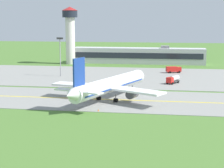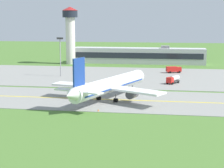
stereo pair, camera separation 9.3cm
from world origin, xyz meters
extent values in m
plane|color=#47702D|center=(0.00, 0.00, 0.00)|extent=(500.00, 500.00, 0.00)
cube|color=gray|center=(0.00, 0.00, 0.05)|extent=(240.00, 28.00, 0.10)
cube|color=gray|center=(10.00, 42.00, 0.05)|extent=(140.00, 52.00, 0.10)
cube|color=yellow|center=(0.00, 0.00, 0.11)|extent=(220.00, 0.60, 0.01)
cylinder|color=white|center=(2.96, 0.00, 4.20)|extent=(15.66, 33.25, 4.00)
cone|color=white|center=(9.33, 17.05, 4.20)|extent=(4.47, 3.77, 3.80)
cone|color=white|center=(-3.49, -17.23, 4.60)|extent=(4.31, 4.19, 3.40)
cube|color=navy|center=(2.96, 0.00, 3.70)|extent=(14.78, 30.73, 0.36)
cube|color=#1E232D|center=(8.56, 14.99, 4.90)|extent=(3.82, 2.88, 0.70)
cube|color=white|center=(-5.77, 0.92, 3.70)|extent=(15.68, 7.93, 0.50)
cylinder|color=#47474C|center=(-3.20, 2.09, 2.30)|extent=(3.35, 3.99, 2.30)
cylinder|color=black|center=(-2.64, 3.59, 2.30)|extent=(2.05, 0.97, 2.10)
cube|color=white|center=(10.15, -5.04, 3.70)|extent=(15.47, 11.38, 0.50)
cylinder|color=#47474C|center=(8.98, -2.46, 2.30)|extent=(3.35, 3.99, 2.30)
cylinder|color=black|center=(9.54, -0.96, 2.30)|extent=(2.05, 0.97, 2.10)
cube|color=navy|center=(-2.30, -14.05, 9.45)|extent=(1.92, 4.26, 6.50)
cube|color=white|center=(-5.36, -13.11, 5.00)|extent=(6.41, 3.83, 0.30)
cube|color=white|center=(0.63, -15.36, 5.00)|extent=(6.44, 4.83, 0.30)
cylinder|color=slate|center=(7.51, 12.18, 1.38)|extent=(0.24, 0.24, 1.65)
cylinder|color=black|center=(7.51, 12.18, 0.55)|extent=(0.71, 1.15, 1.10)
cylinder|color=slate|center=(-0.18, -0.96, 1.38)|extent=(0.24, 0.24, 1.65)
cylinder|color=black|center=(-0.44, -0.86, 0.55)|extent=(0.71, 1.15, 1.10)
cylinder|color=black|center=(0.08, -1.06, 0.55)|extent=(0.71, 1.15, 1.10)
cylinder|color=slate|center=(4.69, -2.78, 1.38)|extent=(0.24, 0.24, 1.65)
cylinder|color=black|center=(4.43, -2.69, 0.55)|extent=(0.71, 1.15, 1.10)
cylinder|color=black|center=(4.95, -2.88, 0.55)|extent=(0.71, 1.15, 1.10)
cube|color=red|center=(21.95, 54.77, 1.50)|extent=(2.31, 2.44, 1.80)
cube|color=#1E232D|center=(22.68, 55.00, 1.81)|extent=(0.66, 1.79, 0.81)
cube|color=red|center=(19.09, 53.88, 1.60)|extent=(4.63, 3.25, 2.00)
cylinder|color=orange|center=(21.95, 54.77, 2.50)|extent=(0.20, 0.20, 0.18)
cylinder|color=black|center=(21.66, 55.73, 0.45)|extent=(0.95, 0.55, 0.90)
cylinder|color=black|center=(22.25, 53.81, 0.45)|extent=(0.95, 0.55, 0.90)
cylinder|color=black|center=(17.97, 54.64, 0.45)|extent=(0.95, 0.55, 0.90)
cylinder|color=black|center=(18.59, 52.63, 0.45)|extent=(0.95, 0.55, 0.90)
cube|color=red|center=(18.59, 26.74, 1.50)|extent=(2.62, 2.55, 1.80)
cube|color=#1E232D|center=(18.21, 26.07, 1.81)|extent=(1.66, 1.00, 0.81)
cylinder|color=silver|center=(20.05, 29.36, 1.75)|extent=(3.62, 4.54, 1.80)
cube|color=#383838|center=(20.05, 29.36, 0.72)|extent=(3.89, 4.69, 0.24)
cylinder|color=orange|center=(18.59, 26.74, 2.50)|extent=(0.20, 0.20, 0.18)
cylinder|color=black|center=(19.46, 26.25, 0.45)|extent=(0.70, 0.93, 0.90)
cylinder|color=black|center=(17.72, 27.23, 0.45)|extent=(0.70, 0.93, 0.90)
cylinder|color=black|center=(21.38, 29.58, 0.45)|extent=(0.70, 0.93, 0.90)
cylinder|color=black|center=(19.55, 30.60, 0.45)|extent=(0.70, 0.93, 0.90)
cube|color=#B2B2B7|center=(3.21, 85.13, 3.78)|extent=(63.66, 8.55, 7.57)
cube|color=#1E232D|center=(3.21, 80.81, 4.16)|extent=(61.11, 0.10, 2.72)
cube|color=slate|center=(15.94, 85.13, 8.17)|extent=(4.00, 4.00, 1.20)
cylinder|color=silver|center=(-28.97, 77.98, 11.07)|extent=(4.40, 4.40, 22.14)
cylinder|color=#1E232D|center=(-28.97, 77.98, 23.74)|extent=(7.20, 7.20, 3.20)
cone|color=maroon|center=(-28.97, 77.98, 26.24)|extent=(7.60, 7.60, 1.80)
cylinder|color=gray|center=(-22.34, 38.43, 7.00)|extent=(0.36, 0.36, 14.00)
cube|color=#333333|center=(-22.34, 38.43, 14.35)|extent=(2.40, 0.50, 0.70)
cone|color=orange|center=(2.04, -13.22, 0.30)|extent=(0.44, 0.44, 0.60)
camera|label=1|loc=(18.48, -98.46, 21.63)|focal=60.70mm
camera|label=2|loc=(18.58, -98.44, 21.63)|focal=60.70mm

